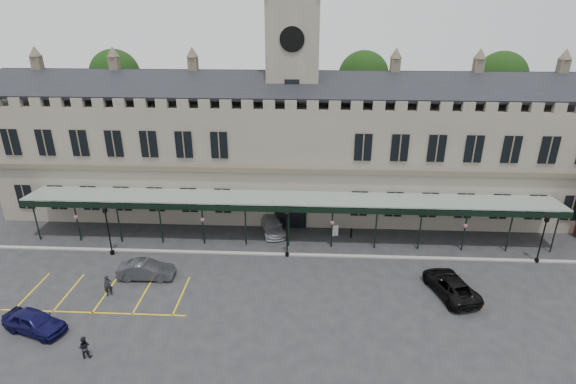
{
  "coord_description": "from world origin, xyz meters",
  "views": [
    {
      "loc": [
        1.78,
        -29.63,
        21.18
      ],
      "look_at": [
        0.0,
        6.0,
        6.0
      ],
      "focal_mm": 28.0,
      "sensor_mm": 36.0,
      "label": 1
    }
  ],
  "objects_px": {
    "lamp_post_mid": "(287,229)",
    "car_van": "(451,285)",
    "traffic_cone": "(482,302)",
    "car_left_a": "(34,322)",
    "car_left_b": "(146,270)",
    "station_building": "(293,152)",
    "lamp_post_left": "(107,225)",
    "person_a": "(108,286)",
    "car_taxi": "(272,225)",
    "lamp_post_right": "(543,234)",
    "person_b": "(84,347)",
    "clock_tower": "(293,88)",
    "sign_board": "(335,231)"
  },
  "relations": [
    {
      "from": "station_building",
      "to": "lamp_post_left",
      "type": "relative_size",
      "value": 12.1
    },
    {
      "from": "lamp_post_mid",
      "to": "traffic_cone",
      "type": "relative_size",
      "value": 7.09
    },
    {
      "from": "lamp_post_right",
      "to": "traffic_cone",
      "type": "height_order",
      "value": "lamp_post_right"
    },
    {
      "from": "lamp_post_mid",
      "to": "car_van",
      "type": "relative_size",
      "value": 0.84
    },
    {
      "from": "lamp_post_mid",
      "to": "person_a",
      "type": "xyz_separation_m",
      "value": [
        -13.56,
        -6.57,
        -1.85
      ]
    },
    {
      "from": "station_building",
      "to": "lamp_post_mid",
      "type": "bearing_deg",
      "value": -90.27
    },
    {
      "from": "car_van",
      "to": "lamp_post_left",
      "type": "bearing_deg",
      "value": -24.94
    },
    {
      "from": "car_taxi",
      "to": "station_building",
      "type": "bearing_deg",
      "value": 58.17
    },
    {
      "from": "sign_board",
      "to": "car_van",
      "type": "bearing_deg",
      "value": -62.67
    },
    {
      "from": "station_building",
      "to": "lamp_post_mid",
      "type": "distance_m",
      "value": 11.2
    },
    {
      "from": "lamp_post_left",
      "to": "traffic_cone",
      "type": "distance_m",
      "value": 31.62
    },
    {
      "from": "lamp_post_mid",
      "to": "car_left_a",
      "type": "relative_size",
      "value": 1.0
    },
    {
      "from": "lamp_post_mid",
      "to": "car_left_a",
      "type": "bearing_deg",
      "value": -147.35
    },
    {
      "from": "lamp_post_mid",
      "to": "car_taxi",
      "type": "xyz_separation_m",
      "value": [
        -1.74,
        4.65,
        -2.01
      ]
    },
    {
      "from": "car_taxi",
      "to": "person_a",
      "type": "relative_size",
      "value": 2.83
    },
    {
      "from": "car_left_a",
      "to": "car_van",
      "type": "relative_size",
      "value": 0.83
    },
    {
      "from": "lamp_post_right",
      "to": "person_a",
      "type": "height_order",
      "value": "lamp_post_right"
    },
    {
      "from": "lamp_post_left",
      "to": "car_left_a",
      "type": "xyz_separation_m",
      "value": [
        -1.06,
        -10.39,
        -2.16
      ]
    },
    {
      "from": "station_building",
      "to": "person_a",
      "type": "height_order",
      "value": "station_building"
    },
    {
      "from": "traffic_cone",
      "to": "person_b",
      "type": "relative_size",
      "value": 0.41
    },
    {
      "from": "car_left_a",
      "to": "person_a",
      "type": "distance_m",
      "value": 5.48
    },
    {
      "from": "clock_tower",
      "to": "car_left_b",
      "type": "height_order",
      "value": "clock_tower"
    },
    {
      "from": "clock_tower",
      "to": "car_van",
      "type": "relative_size",
      "value": 4.5
    },
    {
      "from": "lamp_post_mid",
      "to": "person_b",
      "type": "height_order",
      "value": "lamp_post_mid"
    },
    {
      "from": "car_van",
      "to": "person_b",
      "type": "distance_m",
      "value": 26.64
    },
    {
      "from": "clock_tower",
      "to": "lamp_post_left",
      "type": "xyz_separation_m",
      "value": [
        -15.95,
        -11.12,
        -10.17
      ]
    },
    {
      "from": "lamp_post_left",
      "to": "person_b",
      "type": "bearing_deg",
      "value": -74.27
    },
    {
      "from": "sign_board",
      "to": "lamp_post_right",
      "type": "bearing_deg",
      "value": -28.8
    },
    {
      "from": "lamp_post_right",
      "to": "person_a",
      "type": "distance_m",
      "value": 36.24
    },
    {
      "from": "car_left_a",
      "to": "car_left_b",
      "type": "xyz_separation_m",
      "value": [
        5.51,
        6.81,
        -0.03
      ]
    },
    {
      "from": "lamp_post_left",
      "to": "person_a",
      "type": "relative_size",
      "value": 2.82
    },
    {
      "from": "car_taxi",
      "to": "person_a",
      "type": "bearing_deg",
      "value": -151.48
    },
    {
      "from": "traffic_cone",
      "to": "car_taxi",
      "type": "distance_m",
      "value": 20.11
    },
    {
      "from": "clock_tower",
      "to": "car_taxi",
      "type": "xyz_separation_m",
      "value": [
        -1.79,
        -6.0,
        -12.39
      ]
    },
    {
      "from": "traffic_cone",
      "to": "person_b",
      "type": "bearing_deg",
      "value": -166.21
    },
    {
      "from": "lamp_post_mid",
      "to": "car_left_b",
      "type": "xyz_separation_m",
      "value": [
        -11.45,
        -4.06,
        -1.98
      ]
    },
    {
      "from": "station_building",
      "to": "lamp_post_right",
      "type": "xyz_separation_m",
      "value": [
        21.97,
        -10.5,
        -3.68
      ]
    },
    {
      "from": "lamp_post_mid",
      "to": "car_van",
      "type": "bearing_deg",
      "value": -21.09
    },
    {
      "from": "station_building",
      "to": "clock_tower",
      "type": "distance_m",
      "value": 6.64
    },
    {
      "from": "car_taxi",
      "to": "car_left_b",
      "type": "bearing_deg",
      "value": -153.12
    },
    {
      "from": "person_a",
      "to": "lamp_post_mid",
      "type": "bearing_deg",
      "value": -9.91
    },
    {
      "from": "lamp_post_mid",
      "to": "car_taxi",
      "type": "bearing_deg",
      "value": 110.45
    },
    {
      "from": "lamp_post_mid",
      "to": "car_taxi",
      "type": "height_order",
      "value": "lamp_post_mid"
    },
    {
      "from": "sign_board",
      "to": "car_taxi",
      "type": "bearing_deg",
      "value": 157.89
    },
    {
      "from": "car_left_a",
      "to": "car_van",
      "type": "bearing_deg",
      "value": -61.76
    },
    {
      "from": "lamp_post_mid",
      "to": "traffic_cone",
      "type": "distance_m",
      "value": 16.54
    },
    {
      "from": "lamp_post_mid",
      "to": "clock_tower",
      "type": "bearing_deg",
      "value": 89.73
    },
    {
      "from": "lamp_post_left",
      "to": "car_left_a",
      "type": "relative_size",
      "value": 1.08
    },
    {
      "from": "car_van",
      "to": "person_a",
      "type": "height_order",
      "value": "person_a"
    },
    {
      "from": "lamp_post_mid",
      "to": "sign_board",
      "type": "distance_m",
      "value": 6.39
    }
  ]
}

